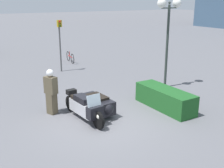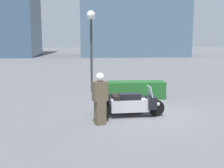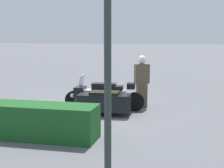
% 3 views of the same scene
% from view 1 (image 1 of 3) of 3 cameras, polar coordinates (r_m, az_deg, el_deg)
% --- Properties ---
extents(ground_plane, '(160.00, 160.00, 0.00)m').
position_cam_1_polar(ground_plane, '(10.01, -2.16, -8.03)').
color(ground_plane, slate).
extents(police_motorcycle, '(2.60, 1.31, 1.14)m').
position_cam_1_polar(police_motorcycle, '(10.41, -3.97, -4.35)').
color(police_motorcycle, black).
rests_on(police_motorcycle, ground).
extents(officer_rider, '(0.55, 0.45, 1.74)m').
position_cam_1_polar(officer_rider, '(10.77, -12.28, -1.31)').
color(officer_rider, brown).
rests_on(officer_rider, ground).
extents(hedge_bush_curbside, '(2.73, 0.88, 0.81)m').
position_cam_1_polar(hedge_bush_curbside, '(11.42, 10.67, -2.90)').
color(hedge_bush_curbside, '#1E5623').
rests_on(hedge_bush_curbside, ground).
extents(twin_lamp_post, '(0.43, 1.35, 4.24)m').
position_cam_1_polar(twin_lamp_post, '(13.64, 11.47, 13.52)').
color(twin_lamp_post, '#2D3833').
rests_on(twin_lamp_post, ground).
extents(traffic_light_far, '(0.23, 0.27, 3.05)m').
position_cam_1_polar(traffic_light_far, '(16.93, -10.54, 9.23)').
color(traffic_light_far, '#4C4C4C').
rests_on(traffic_light_far, ground).
extents(bicycle_parked, '(1.70, 0.24, 0.74)m').
position_cam_1_polar(bicycle_parked, '(19.70, -8.48, 5.38)').
color(bicycle_parked, black).
rests_on(bicycle_parked, ground).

